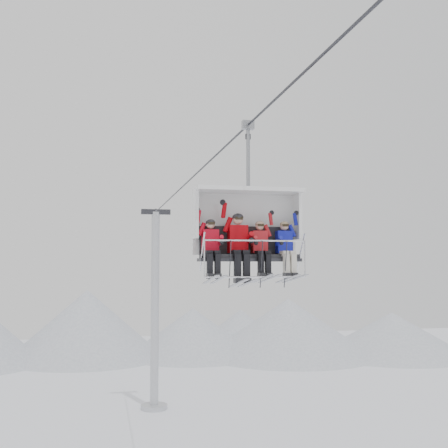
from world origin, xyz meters
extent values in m
cone|color=silver|center=(-5.00, 44.00, 3.50)|extent=(16.00, 16.00, 7.00)
cone|color=silver|center=(6.00, 43.00, 2.50)|extent=(14.00, 14.00, 5.00)
cone|color=silver|center=(16.00, 41.00, 3.00)|extent=(18.00, 18.00, 6.00)
cone|color=silver|center=(27.00, 39.00, 2.25)|extent=(16.00, 16.00, 4.50)
cone|color=silver|center=(12.00, 46.00, 2.25)|extent=(12.00, 12.00, 4.50)
cylinder|color=#B7B9BF|center=(0.00, 22.00, 6.65)|extent=(0.56, 0.56, 13.30)
cylinder|color=#B7B9BF|center=(0.00, 22.00, 0.15)|extent=(1.80, 1.80, 0.30)
cube|color=#2D2D32|center=(0.00, 22.00, 13.30)|extent=(2.00, 0.35, 0.35)
cylinder|color=#2D2D32|center=(0.00, 0.00, 13.30)|extent=(0.06, 50.00, 0.06)
cube|color=black|center=(0.00, -2.97, 9.95)|extent=(2.45, 0.55, 0.10)
cube|color=black|center=(0.00, -2.71, 10.36)|extent=(2.45, 0.10, 0.71)
cube|color=#2D2D32|center=(0.00, -2.97, 9.86)|extent=(2.56, 0.60, 0.08)
cube|color=white|center=(0.00, -2.49, 10.80)|extent=(2.73, 0.10, 1.62)
cube|color=white|center=(0.00, -2.89, 11.61)|extent=(2.73, 0.90, 0.10)
cylinder|color=silver|center=(0.00, -3.52, 10.32)|extent=(2.49, 0.04, 0.04)
cylinder|color=silver|center=(0.00, -3.59, 9.45)|extent=(2.49, 0.04, 0.04)
cylinder|color=gray|center=(0.00, -2.87, 12.46)|extent=(0.10, 0.10, 1.69)
cube|color=gray|center=(0.00, -2.87, 13.30)|extent=(0.30, 0.18, 0.22)
cube|color=red|center=(-0.99, -2.93, 10.32)|extent=(0.39, 0.26, 0.58)
sphere|color=tan|center=(-0.99, -2.97, 10.73)|extent=(0.22, 0.22, 0.22)
cube|color=black|center=(-1.08, -3.37, 9.77)|extent=(0.13, 0.15, 0.47)
cube|color=black|center=(-0.89, -3.37, 9.77)|extent=(0.13, 0.15, 0.47)
cube|color=#AAABB3|center=(-1.08, -3.47, 9.39)|extent=(0.09, 1.69, 0.26)
cube|color=#AAABB3|center=(-0.89, -3.47, 9.39)|extent=(0.09, 1.69, 0.26)
cube|color=#AC040B|center=(-0.29, -2.93, 10.38)|extent=(0.47, 0.31, 0.69)
sphere|color=tan|center=(-0.29, -2.97, 10.87)|extent=(0.26, 0.26, 0.26)
cube|color=black|center=(-0.40, -3.37, 9.72)|extent=(0.16, 0.15, 0.56)
cube|color=black|center=(-0.18, -3.37, 9.72)|extent=(0.16, 0.15, 0.56)
cube|color=#AAABB3|center=(-0.40, -3.47, 9.30)|extent=(0.11, 1.69, 0.26)
cube|color=#AAABB3|center=(-0.18, -3.47, 9.30)|extent=(0.11, 1.69, 0.26)
cube|color=red|center=(0.27, -2.93, 10.31)|extent=(0.38, 0.25, 0.56)
sphere|color=tan|center=(0.27, -2.97, 10.71)|extent=(0.21, 0.21, 0.21)
cube|color=black|center=(0.18, -3.37, 9.77)|extent=(0.13, 0.15, 0.46)
cube|color=black|center=(0.36, -3.37, 9.77)|extent=(0.13, 0.15, 0.46)
cube|color=#AAABB3|center=(0.18, -3.47, 9.40)|extent=(0.09, 1.69, 0.26)
cube|color=#AAABB3|center=(0.36, -3.47, 9.40)|extent=(0.09, 1.69, 0.26)
cube|color=#131AA8|center=(0.92, -2.93, 10.31)|extent=(0.39, 0.26, 0.57)
sphere|color=tan|center=(0.92, -2.97, 10.72)|extent=(0.21, 0.21, 0.21)
cube|color=beige|center=(0.83, -3.37, 9.77)|extent=(0.13, 0.15, 0.46)
cube|color=beige|center=(1.01, -3.37, 9.77)|extent=(0.13, 0.15, 0.46)
cube|color=#AAABB3|center=(0.83, -3.47, 9.40)|extent=(0.09, 1.69, 0.26)
cube|color=#AAABB3|center=(1.01, -3.47, 9.40)|extent=(0.09, 1.69, 0.26)
camera|label=1|loc=(-3.61, -16.51, 9.78)|focal=45.00mm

